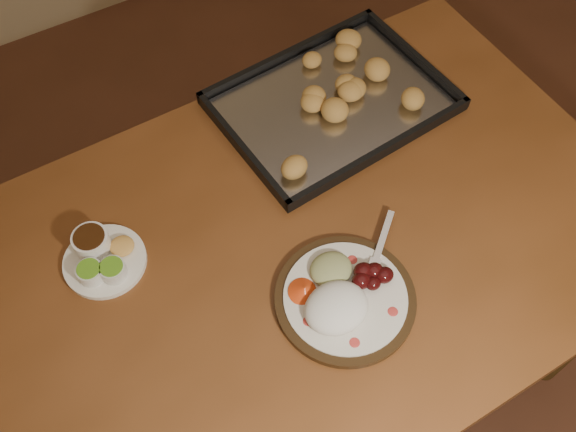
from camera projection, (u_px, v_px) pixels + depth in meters
ground at (387, 398)px, 1.86m from camera, size 4.00×4.00×0.00m
dining_table at (280, 277)px, 1.35m from camera, size 1.51×0.92×0.75m
dinner_plate at (342, 297)px, 1.19m from camera, size 0.32×0.27×0.06m
condiment_saucer at (101, 257)px, 1.24m from camera, size 0.16×0.16×0.05m
baking_tray at (332, 101)px, 1.46m from camera, size 0.53×0.41×0.05m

